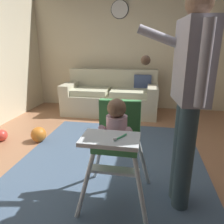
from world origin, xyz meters
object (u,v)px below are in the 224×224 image
object	(u,v)px
couch	(111,97)
toy_ball_second	(39,134)
high_chair	(117,133)
toy_ball	(1,135)
wall_clock	(120,9)
adult_standing	(188,96)

from	to	relation	value
couch	toy_ball_second	distance (m)	1.77
high_chair	toy_ball	world-z (taller)	high_chair
toy_ball_second	wall_clock	size ratio (longest dim) A/B	0.61
couch	high_chair	bearing A→B (deg)	11.20
couch	wall_clock	distance (m)	1.76
wall_clock	toy_ball	bearing A→B (deg)	-123.60
toy_ball	wall_clock	world-z (taller)	wall_clock
toy_ball_second	adult_standing	bearing A→B (deg)	-27.22
adult_standing	wall_clock	distance (m)	3.32
high_chair	wall_clock	size ratio (longest dim) A/B	2.63
high_chair	couch	bearing A→B (deg)	-168.18
adult_standing	toy_ball	xyz separation A→B (m)	(-2.37, 0.87, -0.88)
couch	wall_clock	bearing A→B (deg)	169.58
couch	high_chair	world-z (taller)	high_chair
toy_ball_second	wall_clock	world-z (taller)	wall_clock
toy_ball_second	wall_clock	xyz separation A→B (m)	(0.87, 2.05, 1.91)
couch	adult_standing	distance (m)	2.80
adult_standing	toy_ball_second	bearing A→B (deg)	-33.26
couch	wall_clock	size ratio (longest dim) A/B	5.19
couch	toy_ball	bearing A→B (deg)	-38.77
adult_standing	wall_clock	xyz separation A→B (m)	(-0.96, 2.99, 1.06)
toy_ball	toy_ball_second	world-z (taller)	toy_ball_second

